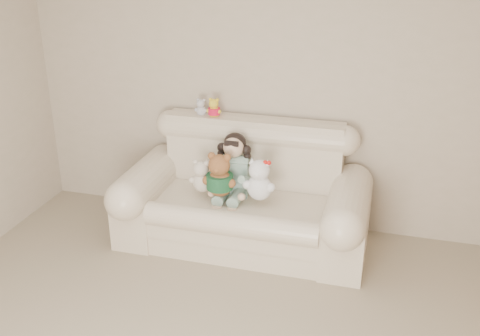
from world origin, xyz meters
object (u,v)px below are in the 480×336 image
at_px(white_cat, 259,175).
at_px(cream_teddy, 201,173).
at_px(seated_child, 234,164).
at_px(brown_teddy, 220,171).
at_px(sofa, 243,189).

xyz_separation_m(white_cat, cream_teddy, (-0.50, 0.02, -0.04)).
xyz_separation_m(seated_child, brown_teddy, (-0.06, -0.21, 0.02)).
xyz_separation_m(sofa, brown_teddy, (-0.16, -0.13, 0.21)).
xyz_separation_m(seated_child, white_cat, (0.27, -0.19, 0.01)).
distance_m(seated_child, cream_teddy, 0.29).
relative_size(sofa, white_cat, 4.99).
bearing_deg(sofa, white_cat, -34.39).
xyz_separation_m(sofa, white_cat, (0.17, -0.11, 0.20)).
bearing_deg(white_cat, brown_teddy, -164.79).
xyz_separation_m(sofa, seated_child, (-0.10, 0.08, 0.18)).
xyz_separation_m(brown_teddy, white_cat, (0.33, 0.02, -0.01)).
distance_m(sofa, cream_teddy, 0.38).
bearing_deg(seated_child, brown_teddy, -110.02).
bearing_deg(white_cat, sofa, 157.21).
relative_size(brown_teddy, cream_teddy, 1.33).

